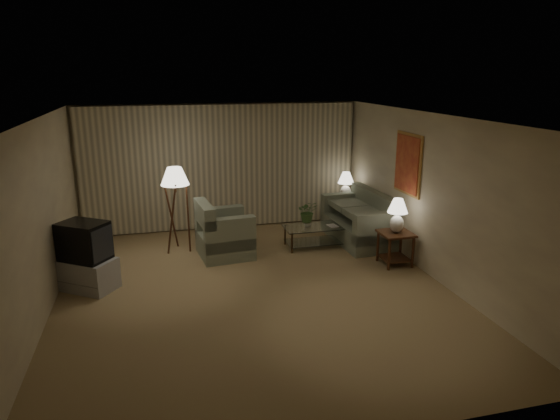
{
  "coord_description": "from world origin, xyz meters",
  "views": [
    {
      "loc": [
        -1.4,
        -7.13,
        3.35
      ],
      "look_at": [
        0.57,
        0.6,
        1.12
      ],
      "focal_mm": 32.0,
      "sensor_mm": 36.0,
      "label": 1
    }
  ],
  "objects_px": {
    "vase": "(308,223)",
    "crt_tv": "(84,241)",
    "ottoman": "(222,235)",
    "side_table_near": "(395,242)",
    "table_lamp_far": "(346,183)",
    "sofa": "(358,222)",
    "coffee_table": "(315,233)",
    "table_lamp_near": "(397,213)",
    "side_table_far": "(345,208)",
    "tv_cabinet": "(88,274)",
    "floor_lamp": "(176,208)",
    "armchair": "(225,234)"
  },
  "relations": [
    {
      "from": "floor_lamp",
      "to": "ottoman",
      "type": "xyz_separation_m",
      "value": [
        0.87,
        0.12,
        -0.65
      ]
    },
    {
      "from": "sofa",
      "to": "floor_lamp",
      "type": "xyz_separation_m",
      "value": [
        -3.56,
        0.33,
        0.45
      ]
    },
    {
      "from": "ottoman",
      "to": "vase",
      "type": "distance_m",
      "value": 1.71
    },
    {
      "from": "vase",
      "to": "side_table_near",
      "type": "bearing_deg",
      "value": -45.08
    },
    {
      "from": "table_lamp_far",
      "to": "crt_tv",
      "type": "relative_size",
      "value": 0.71
    },
    {
      "from": "armchair",
      "to": "ottoman",
      "type": "distance_m",
      "value": 0.63
    },
    {
      "from": "crt_tv",
      "to": "vase",
      "type": "relative_size",
      "value": 5.71
    },
    {
      "from": "sofa",
      "to": "table_lamp_near",
      "type": "bearing_deg",
      "value": 4.02
    },
    {
      "from": "side_table_far",
      "to": "sofa",
      "type": "bearing_deg",
      "value": -97.88
    },
    {
      "from": "crt_tv",
      "to": "ottoman",
      "type": "distance_m",
      "value": 2.88
    },
    {
      "from": "ottoman",
      "to": "table_lamp_far",
      "type": "bearing_deg",
      "value": 12.67
    },
    {
      "from": "armchair",
      "to": "crt_tv",
      "type": "relative_size",
      "value": 1.36
    },
    {
      "from": "side_table_near",
      "to": "side_table_far",
      "type": "xyz_separation_m",
      "value": [
        -0.0,
        2.43,
        -0.01
      ]
    },
    {
      "from": "table_lamp_far",
      "to": "floor_lamp",
      "type": "distance_m",
      "value": 3.79
    },
    {
      "from": "sofa",
      "to": "ottoman",
      "type": "distance_m",
      "value": 2.74
    },
    {
      "from": "armchair",
      "to": "vase",
      "type": "distance_m",
      "value": 1.63
    },
    {
      "from": "table_lamp_far",
      "to": "coffee_table",
      "type": "height_order",
      "value": "table_lamp_far"
    },
    {
      "from": "armchair",
      "to": "crt_tv",
      "type": "distance_m",
      "value": 2.54
    },
    {
      "from": "table_lamp_near",
      "to": "ottoman",
      "type": "height_order",
      "value": "table_lamp_near"
    },
    {
      "from": "crt_tv",
      "to": "side_table_near",
      "type": "bearing_deg",
      "value": 32.57
    },
    {
      "from": "ottoman",
      "to": "side_table_near",
      "type": "bearing_deg",
      "value": -32.28
    },
    {
      "from": "table_lamp_far",
      "to": "armchair",
      "type": "bearing_deg",
      "value": -156.84
    },
    {
      "from": "side_table_near",
      "to": "sofa",
      "type": "bearing_deg",
      "value": 96.34
    },
    {
      "from": "sofa",
      "to": "coffee_table",
      "type": "relative_size",
      "value": 1.55
    },
    {
      "from": "table_lamp_far",
      "to": "ottoman",
      "type": "distance_m",
      "value": 3.01
    },
    {
      "from": "table_lamp_far",
      "to": "tv_cabinet",
      "type": "relative_size",
      "value": 0.61
    },
    {
      "from": "coffee_table",
      "to": "ottoman",
      "type": "relative_size",
      "value": 1.99
    },
    {
      "from": "floor_lamp",
      "to": "coffee_table",
      "type": "bearing_deg",
      "value": -9.26
    },
    {
      "from": "tv_cabinet",
      "to": "crt_tv",
      "type": "xyz_separation_m",
      "value": [
        0.0,
        0.0,
        0.55
      ]
    },
    {
      "from": "sofa",
      "to": "vase",
      "type": "distance_m",
      "value": 1.1
    },
    {
      "from": "vase",
      "to": "crt_tv",
      "type": "bearing_deg",
      "value": -165.77
    },
    {
      "from": "side_table_far",
      "to": "side_table_near",
      "type": "bearing_deg",
      "value": -90.0
    },
    {
      "from": "table_lamp_far",
      "to": "tv_cabinet",
      "type": "distance_m",
      "value": 5.69
    },
    {
      "from": "coffee_table",
      "to": "sofa",
      "type": "bearing_deg",
      "value": 6.03
    },
    {
      "from": "floor_lamp",
      "to": "vase",
      "type": "relative_size",
      "value": 10.78
    },
    {
      "from": "side_table_far",
      "to": "tv_cabinet",
      "type": "relative_size",
      "value": 0.59
    },
    {
      "from": "ottoman",
      "to": "tv_cabinet",
      "type": "bearing_deg",
      "value": -146.71
    },
    {
      "from": "coffee_table",
      "to": "tv_cabinet",
      "type": "height_order",
      "value": "tv_cabinet"
    },
    {
      "from": "table_lamp_near",
      "to": "tv_cabinet",
      "type": "relative_size",
      "value": 0.61
    },
    {
      "from": "table_lamp_far",
      "to": "ottoman",
      "type": "bearing_deg",
      "value": -167.33
    },
    {
      "from": "crt_tv",
      "to": "vase",
      "type": "height_order",
      "value": "crt_tv"
    },
    {
      "from": "side_table_near",
      "to": "floor_lamp",
      "type": "distance_m",
      "value": 4.1
    },
    {
      "from": "tv_cabinet",
      "to": "vase",
      "type": "relative_size",
      "value": 6.68
    },
    {
      "from": "tv_cabinet",
      "to": "ottoman",
      "type": "height_order",
      "value": "tv_cabinet"
    },
    {
      "from": "coffee_table",
      "to": "side_table_near",
      "type": "bearing_deg",
      "value": -48.75
    },
    {
      "from": "sofa",
      "to": "table_lamp_near",
      "type": "height_order",
      "value": "table_lamp_near"
    },
    {
      "from": "sofa",
      "to": "vase",
      "type": "xyz_separation_m",
      "value": [
        -1.1,
        -0.1,
        0.09
      ]
    },
    {
      "from": "floor_lamp",
      "to": "side_table_far",
      "type": "bearing_deg",
      "value": 11.54
    },
    {
      "from": "side_table_far",
      "to": "crt_tv",
      "type": "xyz_separation_m",
      "value": [
        -5.2,
        -2.19,
        0.39
      ]
    },
    {
      "from": "sofa",
      "to": "ottoman",
      "type": "height_order",
      "value": "sofa"
    }
  ]
}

